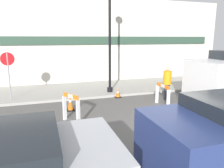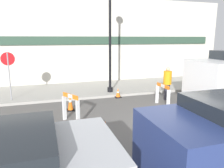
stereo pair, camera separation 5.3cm
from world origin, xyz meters
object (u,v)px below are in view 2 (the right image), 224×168
stop_sign (9,68)px  person_pedestrian (213,67)px  streetlamp_post (110,23)px  person_worker (167,82)px

stop_sign → person_pedestrian: stop_sign is taller
streetlamp_post → stop_sign: 5.30m
person_worker → person_pedestrian: person_pedestrian is taller
streetlamp_post → person_pedestrian: streetlamp_post is taller
person_worker → person_pedestrian: (5.16, 2.81, 0.20)m
streetlamp_post → person_worker: bearing=-39.0°
streetlamp_post → person_worker: size_ratio=3.50×
stop_sign → person_pedestrian: size_ratio=1.27×
stop_sign → person_pedestrian: (12.34, 1.03, -0.55)m
streetlamp_post → stop_sign: (-4.86, -0.09, -2.10)m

